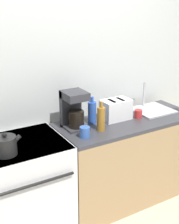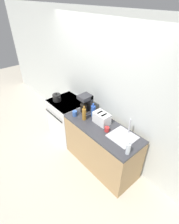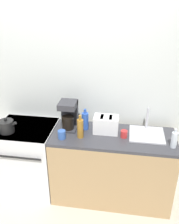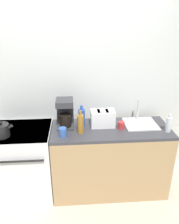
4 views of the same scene
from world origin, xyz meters
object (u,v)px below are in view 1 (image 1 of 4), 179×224
(stove, at_px, (25,188))
(bottle_amber, at_px, (101,118))
(coffee_maker, at_px, (74,109))
(cup_red, at_px, (138,114))
(toaster, at_px, (116,109))
(bottle_blue, at_px, (92,112))
(cup_blue, at_px, (85,132))
(kettle, at_px, (6,145))

(stove, height_order, bottle_amber, bottle_amber)
(coffee_maker, bearing_deg, bottle_amber, -47.44)
(coffee_maker, relative_size, cup_red, 4.21)
(toaster, relative_size, bottle_blue, 1.10)
(toaster, distance_m, cup_blue, 0.53)
(coffee_maker, bearing_deg, bottle_blue, 0.69)
(coffee_maker, distance_m, cup_blue, 0.28)
(toaster, height_order, bottle_amber, bottle_amber)
(stove, bearing_deg, kettle, -140.97)
(stove, relative_size, bottle_amber, 3.26)
(kettle, distance_m, cup_red, 1.36)
(kettle, relative_size, toaster, 0.76)
(bottle_blue, height_order, cup_red, bottle_blue)
(kettle, relative_size, bottle_amber, 0.79)
(toaster, distance_m, coffee_maker, 0.46)
(kettle, bearing_deg, cup_blue, -3.42)
(stove, height_order, coffee_maker, coffee_maker)
(stove, bearing_deg, cup_blue, -18.39)
(toaster, relative_size, cup_blue, 2.95)
(stove, relative_size, bottle_blue, 3.43)
(toaster, bearing_deg, kettle, -171.20)
(kettle, bearing_deg, bottle_amber, 1.15)
(cup_red, height_order, cup_blue, cup_blue)
(bottle_blue, relative_size, cup_blue, 2.69)
(toaster, bearing_deg, bottle_amber, -149.71)
(coffee_maker, height_order, bottle_blue, coffee_maker)
(cup_red, relative_size, cup_blue, 0.85)
(bottle_amber, height_order, cup_blue, bottle_amber)
(kettle, height_order, toaster, toaster)
(bottle_blue, relative_size, cup_red, 3.15)
(stove, relative_size, cup_red, 10.79)
(kettle, xyz_separation_m, coffee_maker, (0.70, 0.21, 0.11))
(kettle, xyz_separation_m, toaster, (1.15, 0.18, 0.03))
(toaster, bearing_deg, cup_blue, -155.40)
(bottle_blue, bearing_deg, kettle, -166.68)
(coffee_maker, xyz_separation_m, bottle_blue, (0.20, 0.00, -0.07))
(cup_blue, bearing_deg, bottle_amber, 15.97)
(kettle, relative_size, cup_blue, 2.23)
(coffee_maker, bearing_deg, stove, -171.56)
(coffee_maker, bearing_deg, cup_blue, -95.76)
(coffee_maker, height_order, cup_red, coffee_maker)
(stove, xyz_separation_m, cup_red, (1.20, -0.04, 0.48))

